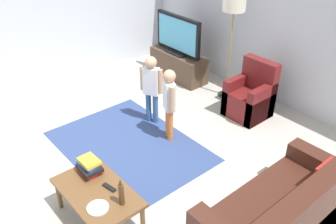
{
  "coord_description": "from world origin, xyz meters",
  "views": [
    {
      "loc": [
        3.05,
        -1.98,
        3.09
      ],
      "look_at": [
        0.0,
        0.6,
        0.65
      ],
      "focal_mm": 38.64,
      "sensor_mm": 36.0,
      "label": 1
    }
  ],
  "objects_px": {
    "couch": "(284,217)",
    "child_center": "(169,99)",
    "tv": "(178,35)",
    "coffee_table": "(97,194)",
    "bottle": "(121,194)",
    "plate": "(98,208)",
    "tv_remote": "(109,187)",
    "tv_stand": "(178,65)",
    "armchair": "(251,98)",
    "child_near_tv": "(151,84)",
    "floor_lamp": "(234,8)",
    "book_stack": "(89,167)"
  },
  "relations": [
    {
      "from": "couch",
      "to": "child_center",
      "type": "xyz_separation_m",
      "value": [
        -2.11,
        0.28,
        0.36
      ]
    },
    {
      "from": "tv",
      "to": "child_center",
      "type": "bearing_deg",
      "value": -44.95
    },
    {
      "from": "couch",
      "to": "coffee_table",
      "type": "bearing_deg",
      "value": -137.34
    },
    {
      "from": "bottle",
      "to": "plate",
      "type": "bearing_deg",
      "value": -114.38
    },
    {
      "from": "coffee_table",
      "to": "tv_remote",
      "type": "xyz_separation_m",
      "value": [
        0.05,
        0.12,
        0.06
      ]
    },
    {
      "from": "child_center",
      "to": "tv_stand",
      "type": "bearing_deg",
      "value": 134.63
    },
    {
      "from": "tv",
      "to": "armchair",
      "type": "relative_size",
      "value": 1.22
    },
    {
      "from": "bottle",
      "to": "tv_remote",
      "type": "distance_m",
      "value": 0.3
    },
    {
      "from": "tv",
      "to": "bottle",
      "type": "relative_size",
      "value": 3.63
    },
    {
      "from": "plate",
      "to": "couch",
      "type": "bearing_deg",
      "value": 49.99
    },
    {
      "from": "child_near_tv",
      "to": "tv_remote",
      "type": "height_order",
      "value": "child_near_tv"
    },
    {
      "from": "floor_lamp",
      "to": "bottle",
      "type": "relative_size",
      "value": 5.87
    },
    {
      "from": "tv",
      "to": "tv_remote",
      "type": "relative_size",
      "value": 6.47
    },
    {
      "from": "tv_stand",
      "to": "floor_lamp",
      "type": "xyz_separation_m",
      "value": [
        1.1,
        0.15,
        1.3
      ]
    },
    {
      "from": "floor_lamp",
      "to": "child_near_tv",
      "type": "xyz_separation_m",
      "value": [
        -0.17,
        -1.53,
        -0.89
      ]
    },
    {
      "from": "floor_lamp",
      "to": "tv_remote",
      "type": "distance_m",
      "value": 3.45
    },
    {
      "from": "plate",
      "to": "tv_remote",
      "type": "bearing_deg",
      "value": 125.35
    },
    {
      "from": "tv_stand",
      "to": "armchair",
      "type": "height_order",
      "value": "armchair"
    },
    {
      "from": "armchair",
      "to": "child_center",
      "type": "relative_size",
      "value": 0.83
    },
    {
      "from": "tv_remote",
      "to": "child_center",
      "type": "bearing_deg",
      "value": 106.02
    },
    {
      "from": "tv",
      "to": "couch",
      "type": "distance_m",
      "value": 3.98
    },
    {
      "from": "tv_stand",
      "to": "coffee_table",
      "type": "xyz_separation_m",
      "value": [
        2.13,
        -3.04,
        0.13
      ]
    },
    {
      "from": "tv",
      "to": "child_near_tv",
      "type": "bearing_deg",
      "value": -55.47
    },
    {
      "from": "couch",
      "to": "floor_lamp",
      "type": "distance_m",
      "value": 3.34
    },
    {
      "from": "coffee_table",
      "to": "tv_remote",
      "type": "height_order",
      "value": "tv_remote"
    },
    {
      "from": "tv_stand",
      "to": "book_stack",
      "type": "xyz_separation_m",
      "value": [
        1.83,
        -2.95,
        0.26
      ]
    },
    {
      "from": "tv_stand",
      "to": "armchair",
      "type": "distance_m",
      "value": 1.78
    },
    {
      "from": "armchair",
      "to": "tv",
      "type": "bearing_deg",
      "value": 179.4
    },
    {
      "from": "couch",
      "to": "bottle",
      "type": "relative_size",
      "value": 5.94
    },
    {
      "from": "book_stack",
      "to": "child_center",
      "type": "bearing_deg",
      "value": 104.81
    },
    {
      "from": "book_stack",
      "to": "tv_remote",
      "type": "xyz_separation_m",
      "value": [
        0.35,
        0.03,
        -0.07
      ]
    },
    {
      "from": "tv",
      "to": "armchair",
      "type": "height_order",
      "value": "tv"
    },
    {
      "from": "child_near_tv",
      "to": "tv_stand",
      "type": "bearing_deg",
      "value": 124.12
    },
    {
      "from": "child_near_tv",
      "to": "plate",
      "type": "height_order",
      "value": "child_near_tv"
    },
    {
      "from": "bottle",
      "to": "tv_remote",
      "type": "height_order",
      "value": "bottle"
    },
    {
      "from": "child_center",
      "to": "coffee_table",
      "type": "xyz_separation_m",
      "value": [
        0.7,
        -1.59,
        -0.28
      ]
    },
    {
      "from": "couch",
      "to": "tv_stand",
      "type": "bearing_deg",
      "value": 153.93
    },
    {
      "from": "bottle",
      "to": "child_center",
      "type": "bearing_deg",
      "value": 124.33
    },
    {
      "from": "armchair",
      "to": "floor_lamp",
      "type": "height_order",
      "value": "floor_lamp"
    },
    {
      "from": "tv_stand",
      "to": "coffee_table",
      "type": "bearing_deg",
      "value": -54.97
    },
    {
      "from": "tv_stand",
      "to": "plate",
      "type": "bearing_deg",
      "value": -53.35
    },
    {
      "from": "tv_stand",
      "to": "tv",
      "type": "relative_size",
      "value": 1.09
    },
    {
      "from": "book_stack",
      "to": "plate",
      "type": "relative_size",
      "value": 1.32
    },
    {
      "from": "child_near_tv",
      "to": "coffee_table",
      "type": "xyz_separation_m",
      "value": [
        1.2,
        -1.67,
        -0.28
      ]
    },
    {
      "from": "plate",
      "to": "armchair",
      "type": "bearing_deg",
      "value": 100.5
    },
    {
      "from": "coffee_table",
      "to": "plate",
      "type": "bearing_deg",
      "value": -28.58
    },
    {
      "from": "couch",
      "to": "child_center",
      "type": "height_order",
      "value": "child_center"
    },
    {
      "from": "tv",
      "to": "tv_remote",
      "type": "distance_m",
      "value": 3.66
    },
    {
      "from": "tv_stand",
      "to": "tv",
      "type": "height_order",
      "value": "tv"
    },
    {
      "from": "couch",
      "to": "child_center",
      "type": "bearing_deg",
      "value": 172.41
    }
  ]
}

